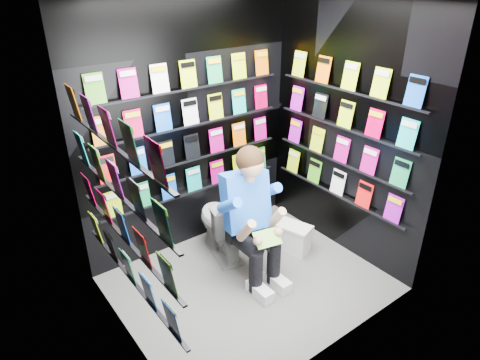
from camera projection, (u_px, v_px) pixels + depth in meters
floor at (249, 283)px, 4.18m from camera, size 2.40×2.40×0.00m
wall_back at (190, 129)px, 4.31m from camera, size 2.40×0.04×2.60m
wall_front at (342, 210)px, 2.88m from camera, size 2.40×0.04×2.60m
wall_left at (114, 204)px, 2.95m from camera, size 0.04×2.00×2.60m
wall_right at (346, 132)px, 4.24m from camera, size 0.04×2.00×2.60m
comics_back at (191, 130)px, 4.29m from camera, size 2.10×0.06×1.37m
comics_left at (118, 202)px, 2.97m from camera, size 0.06×1.70×1.37m
comics_right at (344, 132)px, 4.22m from camera, size 0.06×1.70×1.37m
toilet at (222, 223)px, 4.47m from camera, size 0.57×0.82×0.73m
longbox at (292, 238)px, 4.61m from camera, size 0.32×0.43×0.28m
longbox_lid at (292, 226)px, 4.54m from camera, size 0.34×0.45×0.03m
reader at (244, 201)px, 4.00m from camera, size 0.74×0.94×1.53m
held_comic at (267, 238)px, 3.85m from camera, size 0.27×0.19×0.10m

